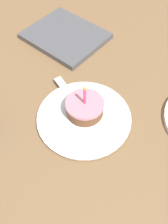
% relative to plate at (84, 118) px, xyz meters
% --- Properties ---
extents(ground_plane, '(2.40, 2.40, 0.04)m').
position_rel_plate_xyz_m(ground_plane, '(0.03, 0.01, -0.03)').
color(ground_plane, brown).
rests_on(ground_plane, ground).
extents(plate, '(0.28, 0.28, 0.01)m').
position_rel_plate_xyz_m(plate, '(0.00, 0.00, 0.00)').
color(plate, silver).
rests_on(plate, ground_plane).
extents(cake_slice, '(0.11, 0.11, 0.11)m').
position_rel_plate_xyz_m(cake_slice, '(0.01, -0.01, 0.03)').
color(cake_slice, brown).
rests_on(cake_slice, plate).
extents(fork, '(0.18, 0.08, 0.00)m').
position_rel_plate_xyz_m(fork, '(0.09, -0.03, 0.01)').
color(fork, silver).
rests_on(fork, plate).
extents(marble_board, '(0.27, 0.23, 0.02)m').
position_rel_plate_xyz_m(marble_board, '(0.29, -0.24, 0.00)').
color(marble_board, '#4C4C51').
rests_on(marble_board, ground_plane).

